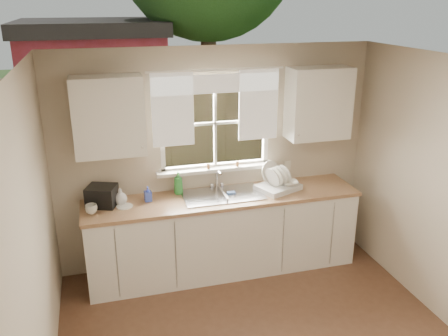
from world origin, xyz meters
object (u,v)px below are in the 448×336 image
object	(u,v)px
dish_rack	(278,184)
black_appliance	(102,196)
cup	(91,209)
soap_bottle_a	(178,183)

from	to	relation	value
dish_rack	black_appliance	world-z (taller)	dish_rack
dish_rack	cup	size ratio (longest dim) A/B	4.44
soap_bottle_a	cup	distance (m)	0.98
dish_rack	cup	xyz separation A→B (m)	(-2.04, -0.09, -0.02)
black_appliance	soap_bottle_a	bearing A→B (deg)	26.92
dish_rack	black_appliance	bearing A→B (deg)	177.42
dish_rack	soap_bottle_a	world-z (taller)	dish_rack
cup	black_appliance	size ratio (longest dim) A/B	0.42
soap_bottle_a	black_appliance	bearing A→B (deg)	175.08
black_appliance	cup	bearing A→B (deg)	-102.60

